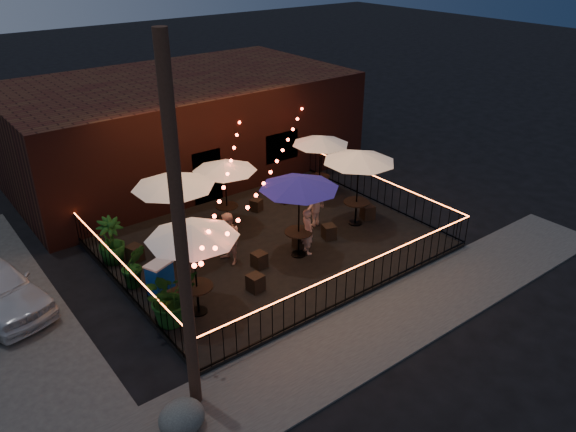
# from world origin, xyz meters

# --- Properties ---
(ground) EXTENTS (110.00, 110.00, 0.00)m
(ground) POSITION_xyz_m (0.00, 0.00, 0.00)
(ground) COLOR black
(ground) RESTS_ON ground
(patio) EXTENTS (10.00, 8.00, 0.15)m
(patio) POSITION_xyz_m (0.00, 2.00, 0.07)
(patio) COLOR black
(patio) RESTS_ON ground
(sidewalk) EXTENTS (18.00, 2.50, 0.05)m
(sidewalk) POSITION_xyz_m (0.00, -3.25, 0.03)
(sidewalk) COLOR #403E3B
(sidewalk) RESTS_ON ground
(brick_building) EXTENTS (14.00, 8.00, 4.00)m
(brick_building) POSITION_xyz_m (1.00, 9.99, 2.00)
(brick_building) COLOR #3B1610
(brick_building) RESTS_ON ground
(utility_pole) EXTENTS (0.26, 0.26, 8.00)m
(utility_pole) POSITION_xyz_m (-5.40, -2.60, 4.00)
(utility_pole) COLOR #3D2418
(utility_pole) RESTS_ON ground
(fence_front) EXTENTS (10.00, 0.04, 1.04)m
(fence_front) POSITION_xyz_m (0.00, -2.00, 0.66)
(fence_front) COLOR black
(fence_front) RESTS_ON patio
(fence_left) EXTENTS (0.04, 8.00, 1.04)m
(fence_left) POSITION_xyz_m (-5.00, 2.00, 0.66)
(fence_left) COLOR black
(fence_left) RESTS_ON patio
(fence_right) EXTENTS (0.04, 8.00, 1.04)m
(fence_right) POSITION_xyz_m (5.00, 2.00, 0.66)
(fence_right) COLOR black
(fence_right) RESTS_ON patio
(festoon_lights) EXTENTS (10.02, 8.72, 1.32)m
(festoon_lights) POSITION_xyz_m (-1.01, 1.70, 2.52)
(festoon_lights) COLOR #FC3E25
(festoon_lights) RESTS_ON ground
(cafe_table_0) EXTENTS (3.03, 3.03, 2.66)m
(cafe_table_0) POSITION_xyz_m (-3.80, 0.10, 2.58)
(cafe_table_0) COLOR black
(cafe_table_0) RESTS_ON patio
(cafe_table_1) EXTENTS (3.34, 3.34, 2.77)m
(cafe_table_1) POSITION_xyz_m (-2.77, 3.10, 2.68)
(cafe_table_1) COLOR black
(cafe_table_1) RESTS_ON patio
(cafe_table_2) EXTENTS (3.05, 3.05, 2.71)m
(cafe_table_2) POSITION_xyz_m (0.23, 0.82, 2.62)
(cafe_table_2) COLOR black
(cafe_table_2) RESTS_ON patio
(cafe_table_3) EXTENTS (2.56, 2.56, 2.40)m
(cafe_table_3) POSITION_xyz_m (-0.46, 3.95, 2.34)
(cafe_table_3) COLOR black
(cafe_table_3) RESTS_ON patio
(cafe_table_4) EXTENTS (3.20, 3.20, 2.72)m
(cafe_table_4) POSITION_xyz_m (3.18, 1.29, 2.64)
(cafe_table_4) COLOR black
(cafe_table_4) RESTS_ON patio
(cafe_table_5) EXTENTS (2.81, 2.81, 2.41)m
(cafe_table_5) POSITION_xyz_m (3.80, 3.99, 2.35)
(cafe_table_5) COLOR black
(cafe_table_5) RESTS_ON patio
(bistro_chair_0) EXTENTS (0.45, 0.45, 0.49)m
(bistro_chair_0) POSITION_xyz_m (-4.17, 0.70, 0.39)
(bistro_chair_0) COLOR black
(bistro_chair_0) RESTS_ON patio
(bistro_chair_1) EXTENTS (0.46, 0.46, 0.49)m
(bistro_chair_1) POSITION_xyz_m (-1.98, 0.01, 0.40)
(bistro_chair_1) COLOR black
(bistro_chair_1) RESTS_ON patio
(bistro_chair_2) EXTENTS (0.55, 0.55, 0.51)m
(bistro_chair_2) POSITION_xyz_m (-4.03, 3.68, 0.40)
(bistro_chair_2) COLOR black
(bistro_chair_2) RESTS_ON patio
(bistro_chair_3) EXTENTS (0.51, 0.51, 0.51)m
(bistro_chair_3) POSITION_xyz_m (-2.37, 3.51, 0.41)
(bistro_chair_3) COLOR black
(bistro_chair_3) RESTS_ON patio
(bistro_chair_4) EXTENTS (0.44, 0.44, 0.48)m
(bistro_chair_4) POSITION_xyz_m (-1.17, 0.99, 0.39)
(bistro_chair_4) COLOR black
(bistro_chair_4) RESTS_ON patio
(bistro_chair_5) EXTENTS (0.39, 0.39, 0.41)m
(bistro_chair_5) POSITION_xyz_m (0.54, 1.17, 0.35)
(bistro_chair_5) COLOR black
(bistro_chair_5) RESTS_ON patio
(bistro_chair_6) EXTENTS (0.53, 0.53, 0.49)m
(bistro_chair_6) POSITION_xyz_m (-0.74, 3.67, 0.39)
(bistro_chair_6) COLOR black
(bistro_chair_6) RESTS_ON patio
(bistro_chair_7) EXTENTS (0.48, 0.48, 0.44)m
(bistro_chair_7) POSITION_xyz_m (1.00, 4.28, 0.37)
(bistro_chair_7) COLOR black
(bistro_chair_7) RESTS_ON patio
(bistro_chair_8) EXTENTS (0.50, 0.50, 0.48)m
(bistro_chair_8) POSITION_xyz_m (1.71, 1.04, 0.39)
(bistro_chair_8) COLOR black
(bistro_chair_8) RESTS_ON patio
(bistro_chair_9) EXTENTS (0.53, 0.53, 0.50)m
(bistro_chair_9) POSITION_xyz_m (3.80, 1.31, 0.40)
(bistro_chair_9) COLOR black
(bistro_chair_9) RESTS_ON patio
(bistro_chair_10) EXTENTS (0.42, 0.42, 0.45)m
(bistro_chair_10) POSITION_xyz_m (2.25, 4.20, 0.37)
(bistro_chair_10) COLOR black
(bistro_chair_10) RESTS_ON patio
(bistro_chair_11) EXTENTS (0.46, 0.46, 0.43)m
(bistro_chair_11) POSITION_xyz_m (3.80, 3.96, 0.36)
(bistro_chair_11) COLOR black
(bistro_chair_11) RESTS_ON patio
(patron_a) EXTENTS (0.48, 0.63, 1.53)m
(patron_a) POSITION_xyz_m (0.54, 0.76, 0.91)
(patron_a) COLOR #CE9E8C
(patron_a) RESTS_ON patio
(patron_b) EXTENTS (0.69, 0.86, 1.68)m
(patron_b) POSITION_xyz_m (-1.76, 1.75, 0.99)
(patron_b) COLOR #D8AE94
(patron_b) RESTS_ON patio
(patron_c) EXTENTS (1.06, 0.71, 1.53)m
(patron_c) POSITION_xyz_m (1.94, 2.08, 0.91)
(patron_c) COLOR tan
(patron_c) RESTS_ON patio
(potted_shrub_a) EXTENTS (1.51, 1.35, 1.55)m
(potted_shrub_a) POSITION_xyz_m (-4.56, 0.15, 0.92)
(potted_shrub_a) COLOR #12350D
(potted_shrub_a) RESTS_ON patio
(potted_shrub_b) EXTENTS (0.82, 0.70, 1.35)m
(potted_shrub_b) POSITION_xyz_m (-4.60, 2.34, 0.82)
(potted_shrub_b) COLOR #153710
(potted_shrub_b) RESTS_ON patio
(potted_shrub_c) EXTENTS (0.93, 0.93, 1.48)m
(potted_shrub_c) POSITION_xyz_m (-4.60, 4.00, 0.89)
(potted_shrub_c) COLOR #0E3310
(potted_shrub_c) RESTS_ON patio
(cooler) EXTENTS (0.85, 0.74, 0.95)m
(cooler) POSITION_xyz_m (-4.16, 1.60, 0.63)
(cooler) COLOR #093A9E
(cooler) RESTS_ON patio
(boulder) EXTENTS (1.13, 1.03, 0.74)m
(boulder) POSITION_xyz_m (-6.03, -3.15, 0.37)
(boulder) COLOR #4E4E49
(boulder) RESTS_ON ground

